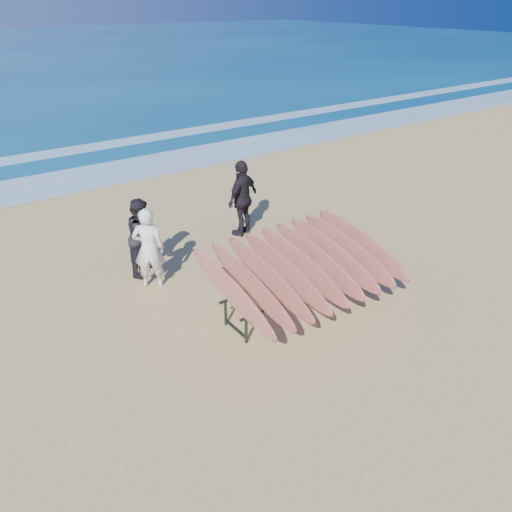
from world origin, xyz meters
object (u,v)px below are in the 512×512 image
at_px(surfboard_rack, 302,266).
at_px(person_dark_b, 243,198).
at_px(person_white, 149,248).
at_px(person_dark_a, 143,237).

height_order(surfboard_rack, person_dark_b, person_dark_b).
height_order(surfboard_rack, person_white, person_white).
height_order(person_white, person_dark_a, person_white).
relative_size(person_dark_a, person_dark_b, 0.89).
xyz_separation_m(person_white, person_dark_b, (2.93, 0.99, 0.09)).
bearing_deg(surfboard_rack, person_dark_a, 121.70).
bearing_deg(person_white, person_dark_b, -127.38).
xyz_separation_m(surfboard_rack, person_dark_b, (0.98, 3.36, 0.07)).
xyz_separation_m(surfboard_rack, person_white, (-1.95, 2.37, -0.03)).
distance_m(surfboard_rack, person_dark_b, 3.50).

